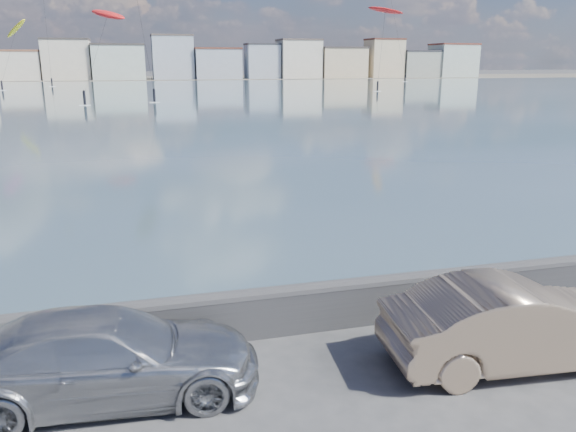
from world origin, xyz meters
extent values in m
plane|color=#333335|center=(0.00, 0.00, 0.00)|extent=(700.00, 700.00, 0.00)
cube|color=#365860|center=(0.00, 91.50, 0.01)|extent=(500.00, 177.00, 0.00)
cube|color=#4C473D|center=(0.00, 200.00, 0.01)|extent=(500.00, 60.00, 0.00)
cube|color=#28282B|center=(0.00, 2.70, 0.45)|extent=(400.00, 0.35, 0.90)
cylinder|color=#28282B|center=(0.00, 2.70, 0.90)|extent=(400.00, 0.36, 0.36)
cube|color=beige|center=(-35.00, 186.00, 4.25)|extent=(12.00, 10.00, 8.50)
cube|color=brown|center=(-35.00, 186.00, 8.80)|extent=(12.24, 10.20, 0.60)
cube|color=beige|center=(-21.50, 186.00, 6.00)|extent=(14.00, 11.00, 12.00)
cube|color=#383330|center=(-21.50, 186.00, 12.30)|extent=(14.28, 11.22, 0.60)
cube|color=#B7C6BC|center=(-6.00, 186.00, 5.25)|extent=(16.00, 13.00, 10.50)
cube|color=#383330|center=(-6.00, 186.00, 10.80)|extent=(16.32, 13.26, 0.60)
cube|color=#9EA8B7|center=(11.00, 186.00, 6.75)|extent=(13.00, 10.00, 13.50)
cube|color=#4C423D|center=(11.00, 186.00, 13.80)|extent=(13.26, 10.20, 0.60)
cube|color=#9EA8B7|center=(25.50, 186.00, 4.75)|extent=(15.00, 12.00, 9.50)
cube|color=#562D23|center=(25.50, 186.00, 9.80)|extent=(15.30, 12.24, 0.60)
cube|color=#9EA8B7|center=(41.00, 186.00, 5.50)|extent=(11.00, 9.00, 11.00)
cube|color=#2D2D33|center=(41.00, 186.00, 11.30)|extent=(11.22, 9.18, 0.60)
cube|color=beige|center=(54.00, 186.00, 6.25)|extent=(14.00, 11.00, 12.50)
cube|color=#4C423D|center=(54.00, 186.00, 12.80)|extent=(14.28, 11.22, 0.60)
cube|color=beige|center=(69.50, 186.00, 5.00)|extent=(16.00, 12.00, 10.00)
cube|color=#383330|center=(69.50, 186.00, 10.30)|extent=(16.32, 12.24, 0.60)
cube|color=beige|center=(86.00, 186.00, 6.50)|extent=(12.00, 10.00, 13.00)
cube|color=#562D23|center=(86.00, 186.00, 13.30)|extent=(12.24, 10.20, 0.60)
cube|color=gray|center=(99.50, 186.00, 4.50)|extent=(14.00, 11.00, 9.00)
cube|color=#2D2D33|center=(99.50, 186.00, 9.30)|extent=(14.28, 11.22, 0.60)
cube|color=#B7C6BC|center=(114.00, 186.00, 5.75)|extent=(15.00, 12.00, 11.50)
cube|color=brown|center=(114.00, 186.00, 11.80)|extent=(15.30, 12.24, 0.60)
imported|color=#A5A7AC|center=(-2.93, 1.25, 0.75)|extent=(5.29, 2.44, 1.50)
imported|color=tan|center=(4.46, 0.39, 0.82)|extent=(5.07, 2.13, 1.63)
ellipsoid|color=yellow|center=(-25.17, 127.46, 12.36)|extent=(6.29, 7.29, 4.91)
cube|color=white|center=(-27.54, 118.31, 0.05)|extent=(1.40, 0.42, 0.08)
cylinder|color=black|center=(-27.54, 118.31, 0.95)|extent=(0.36, 0.36, 1.70)
sphere|color=black|center=(-27.54, 118.31, 1.85)|extent=(0.28, 0.28, 0.28)
cylinder|color=black|center=(-26.36, 122.88, 6.83)|extent=(2.41, 9.18, 11.08)
cube|color=white|center=(0.62, 74.96, 0.05)|extent=(1.40, 0.42, 0.08)
cylinder|color=black|center=(0.62, 74.96, 0.95)|extent=(0.36, 0.36, 1.70)
sphere|color=black|center=(0.62, 74.96, 1.85)|extent=(0.28, 0.28, 0.28)
cylinder|color=black|center=(-0.41, 82.40, 11.57)|extent=(2.10, 14.92, 20.55)
ellipsoid|color=red|center=(-4.97, 80.89, 12.08)|extent=(6.37, 8.87, 2.50)
cube|color=white|center=(-8.44, 71.49, 0.05)|extent=(1.40, 0.42, 0.08)
cylinder|color=black|center=(-8.44, 71.49, 0.95)|extent=(0.36, 0.36, 1.70)
sphere|color=black|center=(-8.44, 71.49, 1.85)|extent=(0.28, 0.28, 0.28)
cylinder|color=black|center=(-6.71, 76.19, 6.69)|extent=(3.51, 9.43, 10.80)
ellipsoid|color=red|center=(47.57, 101.92, 15.48)|extent=(6.76, 7.04, 2.65)
cube|color=white|center=(43.67, 95.35, 0.05)|extent=(1.40, 0.42, 0.08)
cylinder|color=black|center=(43.67, 95.35, 0.95)|extent=(0.36, 0.36, 1.70)
sphere|color=black|center=(43.67, 95.35, 1.85)|extent=(0.28, 0.28, 0.28)
cylinder|color=black|center=(45.62, 98.63, 8.39)|extent=(3.94, 6.61, 14.19)
cube|color=white|center=(74.08, 144.63, 0.05)|extent=(1.40, 0.42, 0.08)
cylinder|color=black|center=(74.08, 144.63, 0.95)|extent=(0.36, 0.36, 1.70)
sphere|color=black|center=(74.08, 144.63, 1.85)|extent=(0.28, 0.28, 0.28)
cylinder|color=black|center=(73.22, 151.09, 16.58)|extent=(1.75, 12.96, 30.58)
cube|color=white|center=(-20.31, 135.33, 0.05)|extent=(1.40, 0.42, 0.08)
cylinder|color=black|center=(-20.31, 135.33, 0.95)|extent=(0.36, 0.36, 1.70)
sphere|color=black|center=(-20.31, 135.33, 1.85)|extent=(0.28, 0.28, 0.28)
camera|label=1|loc=(-2.18, -7.77, 5.56)|focal=35.00mm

